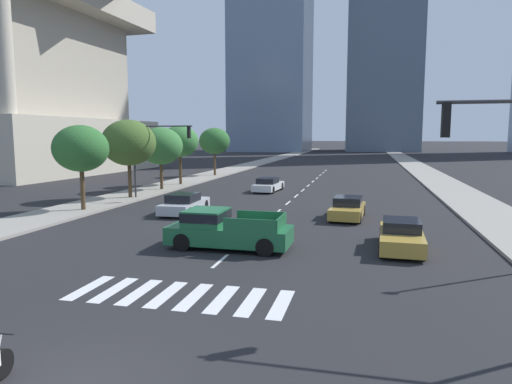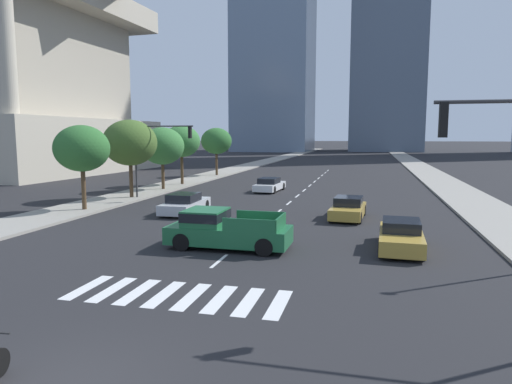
% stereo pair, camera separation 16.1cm
% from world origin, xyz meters
% --- Properties ---
extents(sidewalk_east, '(4.00, 260.00, 0.15)m').
position_xyz_m(sidewalk_east, '(12.97, 30.00, 0.07)').
color(sidewalk_east, gray).
rests_on(sidewalk_east, ground).
extents(sidewalk_west, '(4.00, 260.00, 0.15)m').
position_xyz_m(sidewalk_west, '(-12.97, 30.00, 0.07)').
color(sidewalk_west, gray).
rests_on(sidewalk_west, ground).
extents(crosswalk_near, '(6.75, 2.42, 0.01)m').
position_xyz_m(crosswalk_near, '(0.00, 5.42, 0.00)').
color(crosswalk_near, silver).
rests_on(crosswalk_near, ground).
extents(lane_divider_center, '(0.14, 50.00, 0.01)m').
position_xyz_m(lane_divider_center, '(0.00, 33.42, 0.00)').
color(lane_divider_center, silver).
rests_on(lane_divider_center, ground).
extents(pickup_truck, '(5.33, 2.20, 1.67)m').
position_xyz_m(pickup_truck, '(-0.51, 11.49, 0.81)').
color(pickup_truck, '#1E6038').
rests_on(pickup_truck, ground).
extents(sedan_gold_0, '(1.95, 4.49, 1.26)m').
position_xyz_m(sedan_gold_0, '(7.00, 13.04, 0.59)').
color(sedan_gold_0, '#B28E38').
rests_on(sedan_gold_0, ground).
extents(sedan_gold_1, '(2.05, 4.33, 1.27)m').
position_xyz_m(sedan_gold_1, '(4.45, 20.08, 0.58)').
color(sedan_gold_1, '#B28E38').
rests_on(sedan_gold_1, ground).
extents(sedan_white_2, '(2.08, 4.57, 1.20)m').
position_xyz_m(sedan_white_2, '(-2.85, 31.90, 0.56)').
color(sedan_white_2, silver).
rests_on(sedan_white_2, ground).
extents(sedan_silver_3, '(2.01, 4.65, 1.27)m').
position_xyz_m(sedan_silver_3, '(-5.63, 19.51, 0.59)').
color(sedan_silver_3, '#B7BABF').
rests_on(sedan_silver_3, ground).
extents(traffic_signal_far, '(5.00, 0.28, 5.81)m').
position_xyz_m(traffic_signal_far, '(-9.99, 24.72, 4.16)').
color(traffic_signal_far, '#333335').
rests_on(traffic_signal_far, sidewalk_west).
extents(street_tree_nearest, '(3.47, 3.47, 5.38)m').
position_xyz_m(street_tree_nearest, '(-12.17, 18.54, 4.04)').
color(street_tree_nearest, '#4C3823').
rests_on(street_tree_nearest, sidewalk_west).
extents(street_tree_second, '(4.10, 4.10, 5.92)m').
position_xyz_m(street_tree_second, '(-12.17, 24.61, 4.31)').
color(street_tree_second, '#4C3823').
rests_on(street_tree_second, sidewalk_west).
extents(street_tree_third, '(3.85, 3.85, 5.44)m').
position_xyz_m(street_tree_third, '(-12.17, 30.23, 3.94)').
color(street_tree_third, '#4C3823').
rests_on(street_tree_third, sidewalk_west).
extents(street_tree_fourth, '(3.61, 3.61, 5.69)m').
position_xyz_m(street_tree_fourth, '(-12.17, 34.52, 4.29)').
color(street_tree_fourth, '#4C3823').
rests_on(street_tree_fourth, sidewalk_west).
extents(street_tree_fifth, '(3.65, 3.65, 5.62)m').
position_xyz_m(street_tree_fifth, '(-12.17, 45.00, 4.20)').
color(street_tree_fifth, '#4C3823').
rests_on(street_tree_fifth, sidewalk_west).
extents(war_memorial, '(30.06, 30.06, 40.82)m').
position_xyz_m(war_memorial, '(-40.98, 45.23, 20.91)').
color(war_memorial, '#BCB29E').
rests_on(war_memorial, ground).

